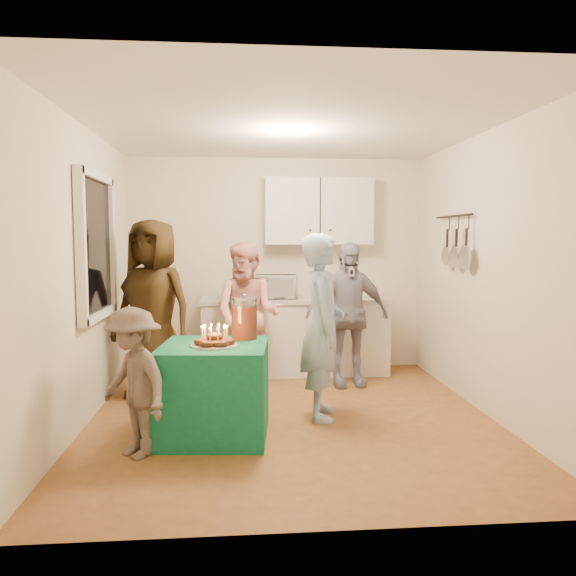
{
  "coord_description": "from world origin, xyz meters",
  "views": [
    {
      "loc": [
        -0.45,
        -4.95,
        1.62
      ],
      "look_at": [
        0.0,
        0.35,
        1.15
      ],
      "focal_mm": 35.0,
      "sensor_mm": 36.0,
      "label": 1
    }
  ],
  "objects": [
    {
      "name": "woman_back_center",
      "position": [
        -0.37,
        1.13,
        0.79
      ],
      "size": [
        0.92,
        0.82,
        1.58
      ],
      "primitive_type": "imported",
      "rotation": [
        0.0,
        0.0,
        -0.33
      ],
      "color": "#E8797F",
      "rests_on": "floor"
    },
    {
      "name": "left_wall",
      "position": [
        -1.8,
        0.0,
        1.3
      ],
      "size": [
        4.0,
        4.0,
        0.0
      ],
      "primitive_type": "plane",
      "color": "silver",
      "rests_on": "floor"
    },
    {
      "name": "upper_cabinet",
      "position": [
        0.5,
        1.85,
        1.95
      ],
      "size": [
        1.3,
        0.3,
        0.8
      ],
      "primitive_type": "cube",
      "color": "white",
      "rests_on": "back_wall"
    },
    {
      "name": "donut_cake",
      "position": [
        -0.66,
        -0.48,
        0.85
      ],
      "size": [
        0.38,
        0.38,
        0.18
      ],
      "primitive_type": null,
      "color": "#381C0C",
      "rests_on": "party_table"
    },
    {
      "name": "child_near_left",
      "position": [
        -1.24,
        -0.8,
        0.56
      ],
      "size": [
        0.79,
        0.82,
        1.12
      ],
      "primitive_type": "imported",
      "rotation": [
        0.0,
        0.0,
        -0.84
      ],
      "color": "#544943",
      "rests_on": "floor"
    },
    {
      "name": "pot_rack",
      "position": [
        1.72,
        0.7,
        1.6
      ],
      "size": [
        0.12,
        1.0,
        0.6
      ],
      "primitive_type": "cube",
      "color": "black",
      "rests_on": "right_wall"
    },
    {
      "name": "woman_back_left",
      "position": [
        -1.34,
        0.83,
        0.91
      ],
      "size": [
        1.05,
        0.91,
        1.81
      ],
      "primitive_type": "imported",
      "rotation": [
        0.0,
        0.0,
        -0.45
      ],
      "color": "#4C3515",
      "rests_on": "floor"
    },
    {
      "name": "counter",
      "position": [
        0.2,
        1.7,
        0.43
      ],
      "size": [
        2.2,
        0.58,
        0.86
      ],
      "primitive_type": "cube",
      "color": "white",
      "rests_on": "floor"
    },
    {
      "name": "countertop",
      "position": [
        0.2,
        1.7,
        0.89
      ],
      "size": [
        2.24,
        0.62,
        0.05
      ],
      "primitive_type": "cube",
      "color": "beige",
      "rests_on": "counter"
    },
    {
      "name": "punch_jar",
      "position": [
        -0.42,
        -0.17,
        0.93
      ],
      "size": [
        0.22,
        0.22,
        0.34
      ],
      "primitive_type": "cylinder",
      "color": "red",
      "rests_on": "party_table"
    },
    {
      "name": "right_wall",
      "position": [
        1.8,
        0.0,
        1.3
      ],
      "size": [
        4.0,
        4.0,
        0.0
      ],
      "primitive_type": "plane",
      "color": "silver",
      "rests_on": "floor"
    },
    {
      "name": "microwave",
      "position": [
        -0.03,
        1.7,
        1.05
      ],
      "size": [
        0.51,
        0.36,
        0.28
      ],
      "primitive_type": "imported",
      "rotation": [
        0.0,
        0.0,
        -0.04
      ],
      "color": "white",
      "rests_on": "countertop"
    },
    {
      "name": "ceiling",
      "position": [
        0.0,
        0.0,
        2.6
      ],
      "size": [
        4.0,
        4.0,
        0.0
      ],
      "primitive_type": "plane",
      "color": "white",
      "rests_on": "floor"
    },
    {
      "name": "man_birthday",
      "position": [
        0.28,
        -0.01,
        0.83
      ],
      "size": [
        0.46,
        0.65,
        1.67
      ],
      "primitive_type": "imported",
      "rotation": [
        0.0,
        0.0,
        1.47
      ],
      "color": "#9CBDE3",
      "rests_on": "floor"
    },
    {
      "name": "floor",
      "position": [
        0.0,
        0.0,
        0.0
      ],
      "size": [
        4.0,
        4.0,
        0.0
      ],
      "primitive_type": "plane",
      "color": "brown",
      "rests_on": "ground"
    },
    {
      "name": "back_wall",
      "position": [
        0.0,
        2.0,
        1.3
      ],
      "size": [
        3.6,
        3.6,
        0.0
      ],
      "primitive_type": "plane",
      "color": "silver",
      "rests_on": "floor"
    },
    {
      "name": "window_night",
      "position": [
        -1.77,
        0.3,
        1.55
      ],
      "size": [
        0.04,
        1.0,
        1.2
      ],
      "primitive_type": "cube",
      "color": "black",
      "rests_on": "left_wall"
    },
    {
      "name": "party_table",
      "position": [
        -0.67,
        -0.42,
        0.38
      ],
      "size": [
        0.92,
        0.92,
        0.76
      ],
      "primitive_type": "cube",
      "rotation": [
        0.0,
        0.0,
        -0.09
      ],
      "color": "#0F6744",
      "rests_on": "floor"
    },
    {
      "name": "woman_back_right",
      "position": [
        0.71,
        1.08,
        0.79
      ],
      "size": [
        0.96,
        0.47,
        1.58
      ],
      "primitive_type": "imported",
      "rotation": [
        0.0,
        0.0,
        0.09
      ],
      "color": "#101238",
      "rests_on": "floor"
    }
  ]
}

